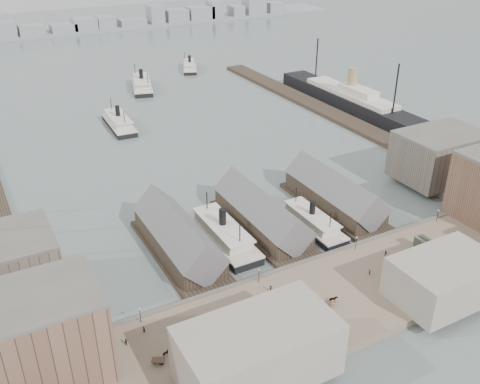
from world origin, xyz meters
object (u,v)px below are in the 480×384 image
horse_cart_right (395,273)px  ferry_docked_west (223,234)px  tram (431,249)px  horse_cart_center (331,301)px  ocean_steamer (350,99)px  horse_cart_left (164,355)px

horse_cart_right → ferry_docked_west: bearing=43.0°
tram → horse_cart_center: tram is taller
tram → ferry_docked_west: bearing=141.0°
ferry_docked_west → horse_cart_center: 39.06m
ocean_steamer → ferry_docked_west: bearing=-144.7°
ocean_steamer → horse_cart_left: (-136.50, -109.90, -1.32)m
horse_cart_center → horse_cart_right: size_ratio=1.09×
ocean_steamer → horse_cart_right: (-75.84, -111.20, -1.33)m
ferry_docked_west → horse_cart_center: (8.48, -38.13, 0.26)m
ocean_steamer → horse_cart_right: size_ratio=20.58×
horse_cart_left → horse_cart_center: (39.98, -2.54, 0.07)m
ocean_steamer → horse_cart_right: 134.61m
horse_cart_center → horse_cart_right: bearing=-75.0°
tram → horse_cart_center: bearing=-174.7°
ferry_docked_west → tram: size_ratio=2.99×
tram → horse_cart_right: 14.33m
horse_cart_left → horse_cart_right: horse_cart_left is taller
ocean_steamer → horse_cart_center: size_ratio=18.92×
ocean_steamer → horse_cart_left: ocean_steamer is taller
tram → horse_cart_left: size_ratio=2.23×
ferry_docked_west → horse_cart_center: size_ratio=6.12×
ferry_docked_west → ocean_steamer: (105.00, 74.31, 1.51)m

